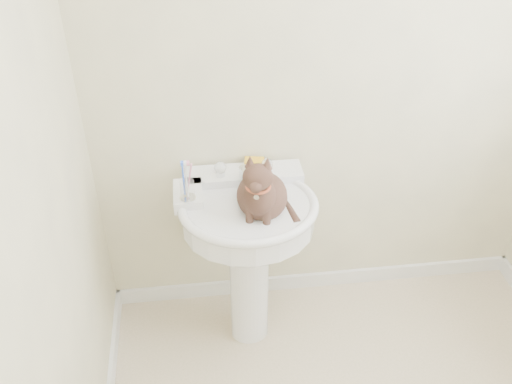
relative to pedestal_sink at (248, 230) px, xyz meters
name	(u,v)px	position (x,y,z in m)	size (l,w,h in m)	color
wall_back	(334,79)	(0.42, 0.29, 0.57)	(2.20, 0.00, 2.50)	beige
wall_left	(22,277)	(-0.68, -0.81, 0.57)	(0.00, 2.20, 2.50)	beige
baseboard_back	(317,279)	(0.42, 0.28, -0.63)	(2.20, 0.02, 0.09)	white
pedestal_sink	(248,230)	(0.00, 0.00, 0.00)	(0.63, 0.61, 0.86)	white
faucet	(244,169)	(0.00, 0.15, 0.23)	(0.28, 0.12, 0.14)	silver
soap_bar	(254,162)	(0.06, 0.24, 0.20)	(0.09, 0.06, 0.03)	gold
toothbrush_cup	(187,189)	(-0.25, 0.02, 0.23)	(0.07, 0.07, 0.19)	silver
cat	(262,194)	(0.05, -0.06, 0.23)	(0.24, 0.30, 0.44)	brown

